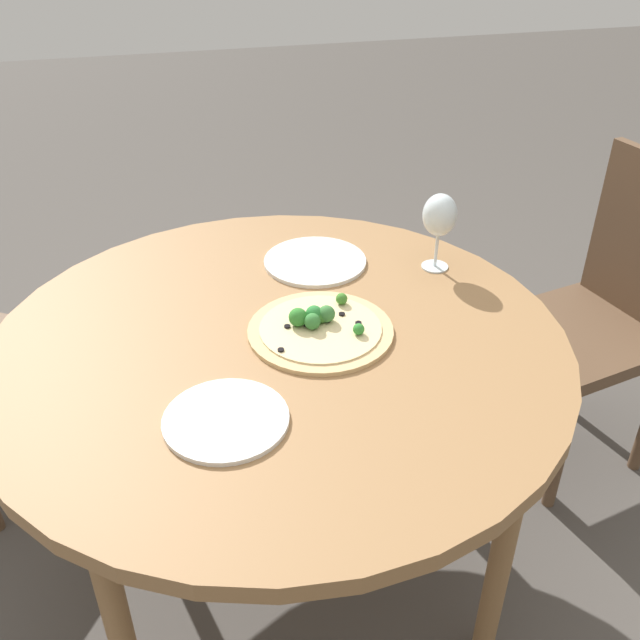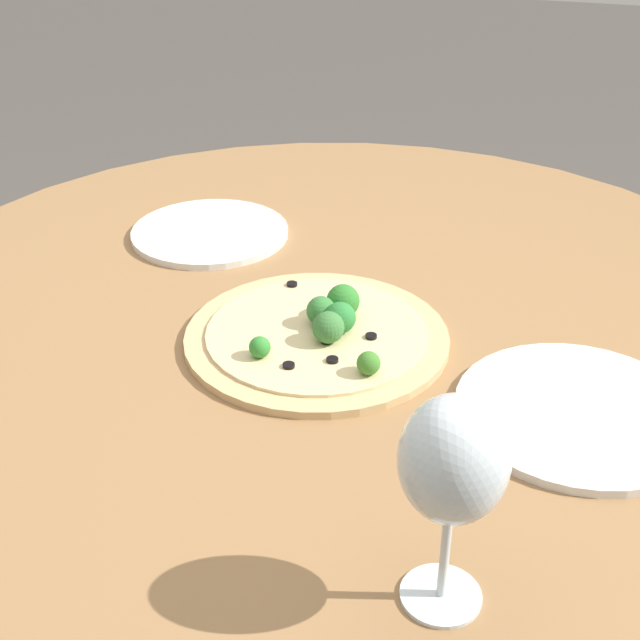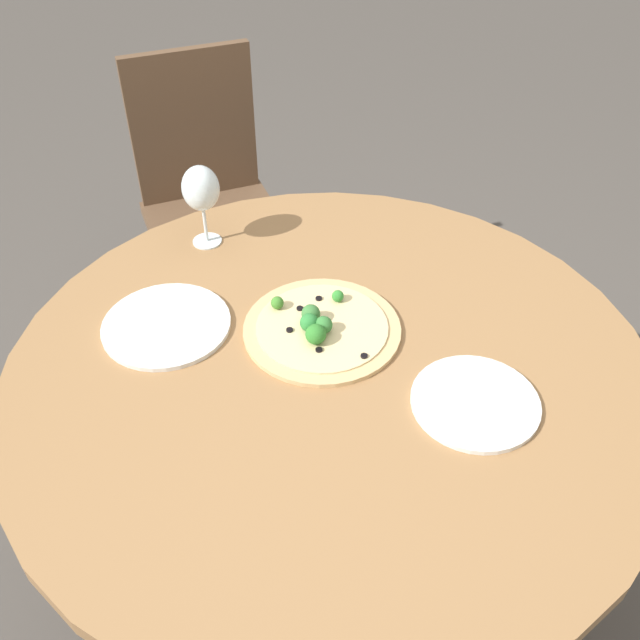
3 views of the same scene
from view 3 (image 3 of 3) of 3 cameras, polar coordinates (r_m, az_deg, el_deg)
name	(u,v)px [view 3 (image 3 of 3)]	position (r m, az deg, el deg)	size (l,w,h in m)	color
ground_plane	(327,558)	(1.94, 0.60, -18.52)	(12.00, 12.00, 0.00)	#4C4742
dining_table	(330,383)	(1.42, 0.78, -5.04)	(1.26, 1.26, 0.71)	olive
chair	(209,199)	(2.27, -8.86, 9.52)	(0.47, 0.47, 0.93)	brown
pizza	(319,327)	(1.44, -0.10, -0.59)	(0.32, 0.32, 0.06)	tan
wine_glass	(201,190)	(1.64, -9.52, 10.24)	(0.09, 0.09, 0.20)	silver
plate_near	(166,325)	(1.48, -12.19, -0.39)	(0.26, 0.26, 0.01)	silver
plate_far	(475,402)	(1.33, 12.31, -6.43)	(0.23, 0.23, 0.01)	silver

